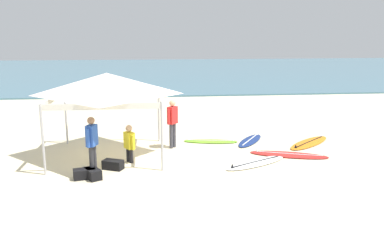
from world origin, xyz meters
The scene contains 14 objects.
ground_plane centered at (0.00, 0.00, 0.00)m, with size 80.00×80.00×0.00m, color beige.
sea centered at (0.00, 31.17, 0.05)m, with size 80.00×36.00×0.10m, color teal.
canopy_tent centered at (-2.89, 0.84, 2.39)m, with size 3.49×3.49×2.75m.
surfboard_white centered at (1.70, -0.55, 0.04)m, with size 2.37×1.71×0.19m.
surfboard_navy centered at (2.20, 2.09, 0.04)m, with size 1.58×2.08×0.19m.
surfboard_red centered at (3.02, 0.18, 0.04)m, with size 2.64×1.54×0.19m.
surfboard_orange centered at (4.28, 1.54, 0.04)m, with size 2.33×2.18×0.19m.
surfboard_lime centered at (0.71, 2.15, 0.04)m, with size 2.07×0.89×0.19m.
person_blue centered at (-3.19, -1.06, 0.99)m, with size 0.32×0.53×1.71m.
person_red centered at (-0.75, 1.56, 0.99)m, with size 0.40×0.45×1.71m.
person_yellow centered at (-2.20, 0.05, 0.66)m, with size 0.37×0.49×1.20m.
gear_bag_near_tent centered at (-3.17, -1.32, 0.14)m, with size 0.60×0.32×0.28m, color black.
gear_bag_by_pole centered at (-3.41, -1.30, 0.14)m, with size 0.60×0.32×0.28m, color black.
gear_bag_on_sand centered at (-2.68, -0.58, 0.14)m, with size 0.60×0.32×0.28m, color black.
Camera 1 is at (-1.58, -12.36, 4.00)m, focal length 38.01 mm.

